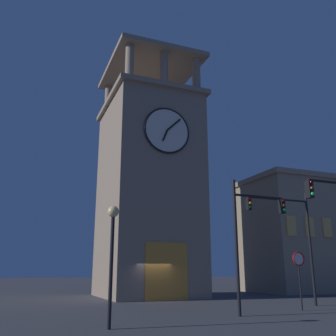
% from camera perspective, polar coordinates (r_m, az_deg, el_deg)
% --- Properties ---
extents(ground_plane, '(200.00, 200.00, 0.00)m').
position_cam_1_polar(ground_plane, '(27.74, -2.36, -19.36)').
color(ground_plane, '#424247').
extents(clocktower, '(7.75, 9.51, 23.41)m').
position_cam_1_polar(clocktower, '(32.59, -3.04, -3.23)').
color(clocktower, gray).
rests_on(clocktower, ground_plane).
extents(adjacent_wing_building, '(14.79, 7.73, 11.27)m').
position_cam_1_polar(adjacent_wing_building, '(42.80, 21.41, -9.31)').
color(adjacent_wing_building, gray).
rests_on(adjacent_wing_building, ground_plane).
extents(traffic_signal_near, '(3.03, 0.41, 6.43)m').
position_cam_1_polar(traffic_signal_near, '(19.37, 12.39, -8.79)').
color(traffic_signal_near, black).
rests_on(traffic_signal_near, ground_plane).
extents(traffic_signal_mid, '(4.50, 0.41, 6.85)m').
position_cam_1_polar(traffic_signal_mid, '(24.75, 18.05, -8.65)').
color(traffic_signal_mid, black).
rests_on(traffic_signal_mid, ground_plane).
extents(street_lamp, '(0.44, 0.44, 4.44)m').
position_cam_1_polar(street_lamp, '(14.71, -8.39, -10.59)').
color(street_lamp, black).
rests_on(street_lamp, ground_plane).
extents(no_horn_sign, '(0.78, 0.14, 3.03)m').
position_cam_1_polar(no_horn_sign, '(22.18, 19.08, -13.45)').
color(no_horn_sign, black).
rests_on(no_horn_sign, ground_plane).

